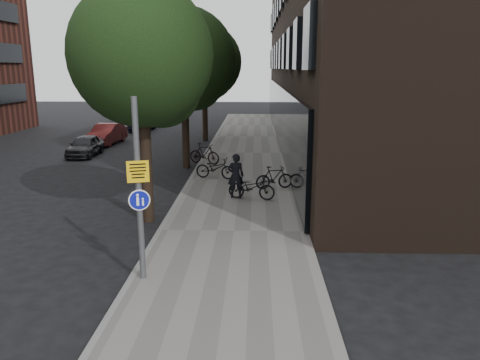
{
  "coord_description": "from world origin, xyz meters",
  "views": [
    {
      "loc": [
        0.9,
        -10.03,
        4.91
      ],
      "look_at": [
        0.48,
        2.08,
        2.0
      ],
      "focal_mm": 35.0,
      "sensor_mm": 36.0,
      "label": 1
    }
  ],
  "objects_px": {
    "parked_bike_facade_near": "(252,187)",
    "parked_car_near": "(85,146)",
    "signpost": "(139,190)",
    "pedestrian": "(236,176)"
  },
  "relations": [
    {
      "from": "signpost",
      "to": "parked_bike_facade_near",
      "type": "height_order",
      "value": "signpost"
    },
    {
      "from": "signpost",
      "to": "pedestrian",
      "type": "xyz_separation_m",
      "value": [
        1.87,
        7.03,
        -1.27
      ]
    },
    {
      "from": "parked_bike_facade_near",
      "to": "parked_car_near",
      "type": "relative_size",
      "value": 0.5
    },
    {
      "from": "parked_bike_facade_near",
      "to": "parked_car_near",
      "type": "bearing_deg",
      "value": 58.24
    },
    {
      "from": "pedestrian",
      "to": "parked_car_near",
      "type": "height_order",
      "value": "pedestrian"
    },
    {
      "from": "signpost",
      "to": "parked_car_near",
      "type": "relative_size",
      "value": 1.2
    },
    {
      "from": "pedestrian",
      "to": "parked_bike_facade_near",
      "type": "relative_size",
      "value": 0.96
    },
    {
      "from": "pedestrian",
      "to": "parked_car_near",
      "type": "distance_m",
      "value": 12.67
    },
    {
      "from": "parked_bike_facade_near",
      "to": "parked_car_near",
      "type": "distance_m",
      "value": 13.24
    },
    {
      "from": "signpost",
      "to": "pedestrian",
      "type": "height_order",
      "value": "signpost"
    }
  ]
}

